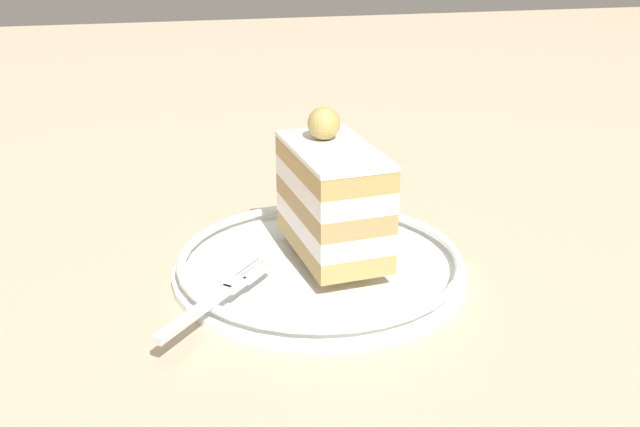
% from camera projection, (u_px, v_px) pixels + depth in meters
% --- Properties ---
extents(ground_plane, '(2.40, 2.40, 0.00)m').
position_uv_depth(ground_plane, '(358.00, 287.00, 0.52)').
color(ground_plane, tan).
extents(dessert_plate, '(0.20, 0.20, 0.01)m').
position_uv_depth(dessert_plate, '(320.00, 264.00, 0.53)').
color(dessert_plate, white).
rests_on(dessert_plate, ground_plane).
extents(cake_slice, '(0.11, 0.06, 0.10)m').
position_uv_depth(cake_slice, '(333.00, 197.00, 0.52)').
color(cake_slice, tan).
rests_on(cake_slice, dessert_plate).
extents(fork, '(0.09, 0.08, 0.00)m').
position_uv_depth(fork, '(219.00, 295.00, 0.47)').
color(fork, silver).
rests_on(fork, dessert_plate).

